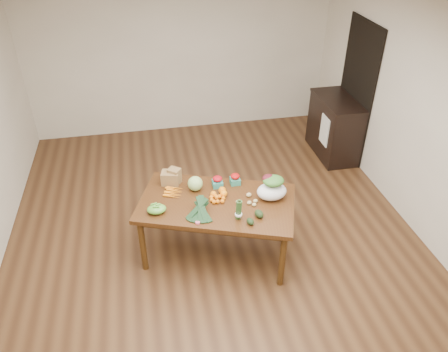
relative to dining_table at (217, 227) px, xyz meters
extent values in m
plane|color=#56371D|center=(0.01, 0.28, -0.38)|extent=(6.00, 6.00, 0.00)
cube|color=white|center=(0.01, 0.28, 2.33)|extent=(5.00, 6.00, 0.02)
cube|color=silver|center=(0.01, 3.28, 0.98)|extent=(5.00, 0.02, 2.70)
cube|color=silver|center=(2.51, 0.28, 0.98)|extent=(0.02, 6.00, 2.70)
cube|color=#462910|center=(0.00, 0.00, 0.00)|extent=(1.91, 1.46, 0.75)
cube|color=black|center=(2.49, 1.88, 0.68)|extent=(0.02, 1.00, 2.10)
cube|color=black|center=(2.23, 1.89, 0.10)|extent=(0.52, 1.02, 0.94)
cube|color=white|center=(1.97, 1.68, 0.18)|extent=(0.02, 0.28, 0.45)
sphere|color=#B3CF77|center=(-0.20, 0.26, 0.46)|extent=(0.17, 0.17, 0.17)
sphere|color=#FFA10F|center=(-0.02, 0.10, 0.41)|extent=(0.07, 0.07, 0.07)
sphere|color=orange|center=(0.09, 0.14, 0.42)|extent=(0.08, 0.08, 0.08)
sphere|color=orange|center=(0.09, 0.07, 0.42)|extent=(0.08, 0.08, 0.08)
ellipsoid|color=#6BA538|center=(-0.66, -0.07, 0.42)|extent=(0.20, 0.15, 0.09)
ellipsoid|color=tan|center=(0.22, -0.08, 0.39)|extent=(0.05, 0.04, 0.04)
ellipsoid|color=#D2BF79|center=(0.34, -0.12, 0.40)|extent=(0.05, 0.04, 0.04)
ellipsoid|color=tan|center=(0.41, -0.10, 0.40)|extent=(0.05, 0.04, 0.04)
ellipsoid|color=#D3C579|center=(0.37, 0.02, 0.40)|extent=(0.06, 0.05, 0.05)
ellipsoid|color=tan|center=(0.38, -0.16, 0.39)|extent=(0.05, 0.04, 0.04)
ellipsoid|color=black|center=(0.27, -0.44, 0.41)|extent=(0.09, 0.11, 0.07)
ellipsoid|color=black|center=(0.39, -0.35, 0.41)|extent=(0.11, 0.14, 0.08)
camera|label=1|loc=(-0.67, -3.76, 3.28)|focal=35.00mm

